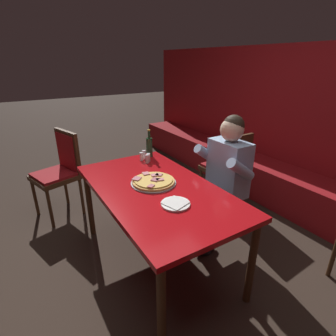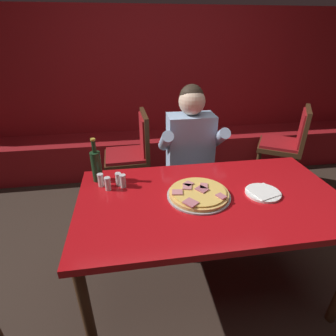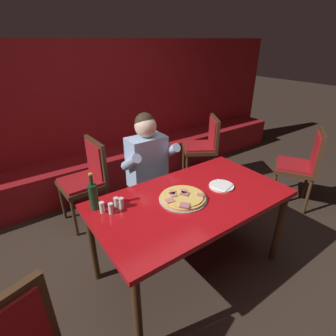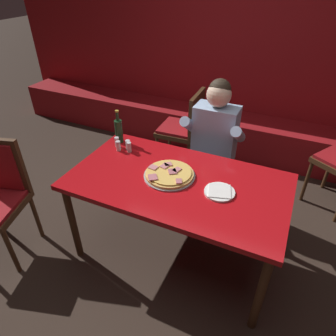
% 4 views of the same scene
% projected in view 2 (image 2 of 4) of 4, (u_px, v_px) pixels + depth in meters
% --- Properties ---
extents(ground_plane, '(24.00, 24.00, 0.00)m').
position_uv_depth(ground_plane, '(203.00, 284.00, 1.91)').
color(ground_plane, '#33261E').
extents(booth_wall_panel, '(6.80, 0.16, 1.90)m').
position_uv_depth(booth_wall_panel, '(162.00, 91.00, 3.38)').
color(booth_wall_panel, maroon).
rests_on(booth_wall_panel, ground_plane).
extents(booth_bench, '(6.46, 0.48, 0.46)m').
position_uv_depth(booth_bench, '(166.00, 152.00, 3.43)').
color(booth_bench, maroon).
rests_on(booth_bench, ground_plane).
extents(main_dining_table, '(1.57, 0.87, 0.76)m').
position_uv_depth(main_dining_table, '(210.00, 207.00, 1.59)').
color(main_dining_table, '#422816').
rests_on(main_dining_table, ground_plane).
extents(pizza, '(0.38, 0.38, 0.05)m').
position_uv_depth(pizza, '(199.00, 193.00, 1.55)').
color(pizza, '#9E9EA3').
rests_on(pizza, main_dining_table).
extents(plate_white_paper, '(0.21, 0.21, 0.02)m').
position_uv_depth(plate_white_paper, '(263.00, 193.00, 1.58)').
color(plate_white_paper, white).
rests_on(plate_white_paper, main_dining_table).
extents(beer_bottle, '(0.07, 0.07, 0.29)m').
position_uv_depth(beer_bottle, '(96.00, 165.00, 1.68)').
color(beer_bottle, '#19381E').
rests_on(beer_bottle, main_dining_table).
extents(shaker_black_pepper, '(0.04, 0.04, 0.09)m').
position_uv_depth(shaker_black_pepper, '(101.00, 181.00, 1.64)').
color(shaker_black_pepper, silver).
rests_on(shaker_black_pepper, main_dining_table).
extents(shaker_red_pepper_flakes, '(0.04, 0.04, 0.09)m').
position_uv_depth(shaker_red_pepper_flakes, '(119.00, 180.00, 1.65)').
color(shaker_red_pepper_flakes, silver).
rests_on(shaker_red_pepper_flakes, main_dining_table).
extents(shaker_parmesan, '(0.04, 0.04, 0.09)m').
position_uv_depth(shaker_parmesan, '(108.00, 184.00, 1.61)').
color(shaker_parmesan, silver).
rests_on(shaker_parmesan, main_dining_table).
extents(shaker_oregano, '(0.04, 0.04, 0.09)m').
position_uv_depth(shaker_oregano, '(123.00, 182.00, 1.63)').
color(shaker_oregano, silver).
rests_on(shaker_oregano, main_dining_table).
extents(diner_seated_blue_shirt, '(0.53, 0.53, 1.27)m').
position_uv_depth(diner_seated_blue_shirt, '(192.00, 157.00, 2.17)').
color(diner_seated_blue_shirt, black).
rests_on(diner_seated_blue_shirt, ground_plane).
extents(dining_chair_far_right, '(0.61, 0.61, 0.94)m').
position_uv_depth(dining_chair_far_right, '(288.00, 141.00, 2.85)').
color(dining_chair_far_right, '#422816').
rests_on(dining_chair_far_right, ground_plane).
extents(dining_chair_near_right, '(0.46, 0.46, 0.94)m').
position_uv_depth(dining_chair_near_right, '(133.00, 150.00, 2.67)').
color(dining_chair_near_right, '#422816').
rests_on(dining_chair_near_right, ground_plane).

